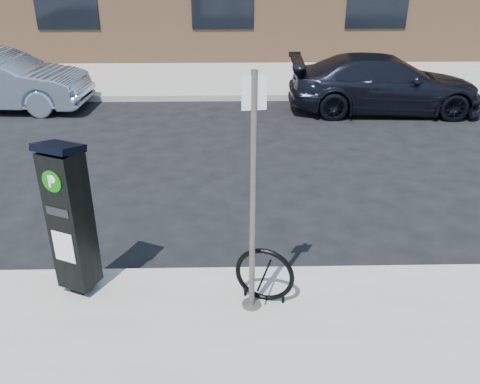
{
  "coord_description": "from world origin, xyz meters",
  "views": [
    {
      "loc": [
        0.19,
        -5.27,
        3.85
      ],
      "look_at": [
        0.31,
        0.5,
        0.99
      ],
      "focal_mm": 38.0,
      "sensor_mm": 36.0,
      "label": 1
    }
  ],
  "objects_px": {
    "parking_kiosk": "(70,218)",
    "bike_rack": "(264,275)",
    "sign_pole": "(253,202)",
    "car_dark": "(384,84)"
  },
  "relations": [
    {
      "from": "parking_kiosk",
      "to": "bike_rack",
      "type": "xyz_separation_m",
      "value": [
        2.14,
        -0.24,
        -0.62
      ]
    },
    {
      "from": "parking_kiosk",
      "to": "sign_pole",
      "type": "relative_size",
      "value": 0.7
    },
    {
      "from": "bike_rack",
      "to": "car_dark",
      "type": "relative_size",
      "value": 0.15
    },
    {
      "from": "sign_pole",
      "to": "car_dark",
      "type": "bearing_deg",
      "value": 57.75
    },
    {
      "from": "sign_pole",
      "to": "parking_kiosk",
      "type": "bearing_deg",
      "value": 162.59
    },
    {
      "from": "parking_kiosk",
      "to": "bike_rack",
      "type": "relative_size",
      "value": 2.73
    },
    {
      "from": "car_dark",
      "to": "bike_rack",
      "type": "bearing_deg",
      "value": 158.25
    },
    {
      "from": "parking_kiosk",
      "to": "sign_pole",
      "type": "distance_m",
      "value": 2.06
    },
    {
      "from": "sign_pole",
      "to": "car_dark",
      "type": "height_order",
      "value": "sign_pole"
    },
    {
      "from": "bike_rack",
      "to": "sign_pole",
      "type": "bearing_deg",
      "value": -123.76
    }
  ]
}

